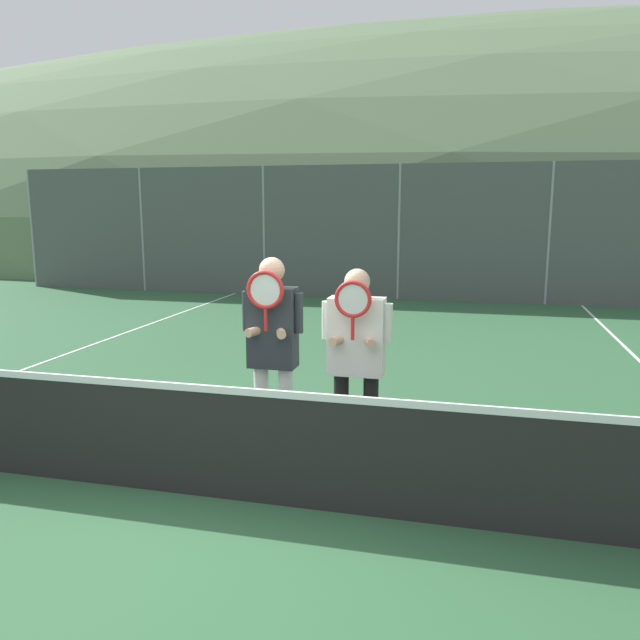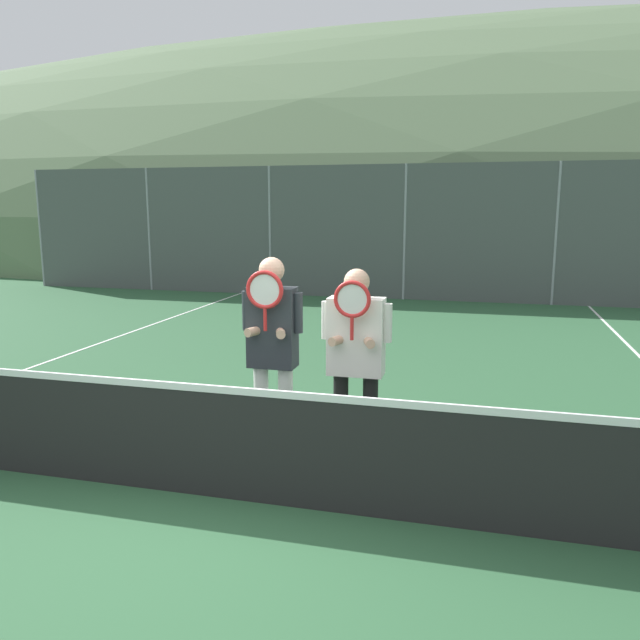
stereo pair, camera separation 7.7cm
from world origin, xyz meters
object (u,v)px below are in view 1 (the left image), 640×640
Objects in this scene: car_far_left at (216,250)px; car_center at (556,257)px; player_leftmost at (273,344)px; player_center_left at (356,351)px; car_left_of_center at (379,252)px.

car_far_left is 10.15m from car_center.
player_center_left is at bearing 6.92° from player_leftmost.
car_far_left is 1.06× the size of car_left_of_center.
car_center is at bearing 76.76° from player_center_left.
player_center_left is 13.59m from car_left_of_center.
car_left_of_center is 1.02× the size of car_center.
car_far_left is at bearing 117.83° from player_center_left.
player_center_left is at bearing -103.24° from car_center.
player_center_left is 0.41× the size of car_center.
car_far_left is (-6.32, 13.42, -0.20)m from player_leftmost.
player_leftmost is 1.05× the size of player_center_left.
car_left_of_center reaches higher than car_far_left.
car_center is (4.98, -0.24, -0.04)m from car_left_of_center.
car_left_of_center is at bearing 97.91° from player_center_left.
car_far_left reaches higher than car_center.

